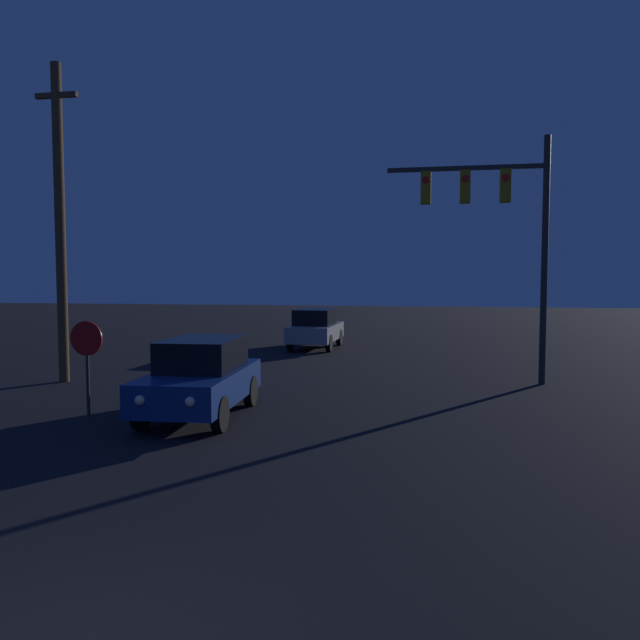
# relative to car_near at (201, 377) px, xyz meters

# --- Properties ---
(car_near) EXTENTS (1.95, 4.16, 1.64)m
(car_near) POSITION_rel_car_near_xyz_m (0.00, 0.00, 0.00)
(car_near) COLOR navy
(car_near) RESTS_ON ground_plane
(car_far) EXTENTS (1.79, 4.10, 1.64)m
(car_far) POSITION_rel_car_near_xyz_m (-0.07, 12.93, 0.00)
(car_far) COLOR #99999E
(car_far) RESTS_ON ground_plane
(traffic_signal_mast) EXTENTS (4.38, 0.30, 6.77)m
(traffic_signal_mast) POSITION_rel_car_near_xyz_m (6.57, 5.50, 3.75)
(traffic_signal_mast) COLOR #2D2D2D
(traffic_signal_mast) RESTS_ON ground_plane
(stop_sign) EXTENTS (0.73, 0.07, 2.03)m
(stop_sign) POSITION_rel_car_near_xyz_m (-2.33, -0.51, 0.57)
(stop_sign) COLOR #2D2D2D
(stop_sign) RESTS_ON ground_plane
(utility_pole) EXTENTS (1.24, 0.28, 8.82)m
(utility_pole) POSITION_rel_car_near_xyz_m (-5.45, 3.42, 3.68)
(utility_pole) COLOR brown
(utility_pole) RESTS_ON ground_plane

